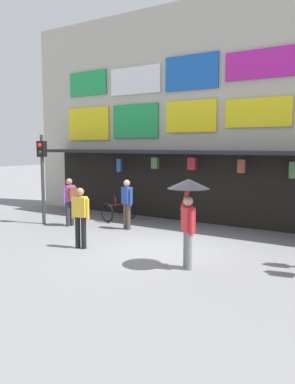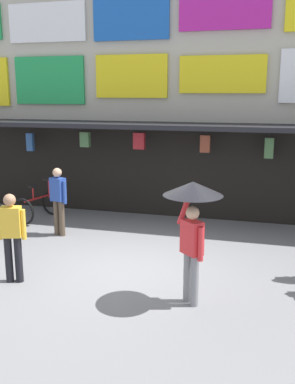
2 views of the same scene
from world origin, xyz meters
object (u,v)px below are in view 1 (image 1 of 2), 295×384
object	(u,v)px
pedestrian_with_umbrella	(188,198)
pedestrian_in_black	(80,214)
traffic_light_near	(42,165)
pedestrian_in_green	(70,198)
bicycle_parked	(119,210)
pedestrian_in_blue	(127,201)

from	to	relation	value
pedestrian_with_umbrella	pedestrian_in_black	xyz separation A→B (m)	(-3.31, -0.00, -0.69)
traffic_light_near	pedestrian_with_umbrella	xyz separation A→B (m)	(6.80, -1.81, -0.50)
pedestrian_in_green	bicycle_parked	bearing A→B (deg)	65.32
bicycle_parked	pedestrian_in_green	world-z (taller)	pedestrian_in_green
bicycle_parked	pedestrian_in_black	bearing A→B (deg)	-67.25
traffic_light_near	pedestrian_in_green	world-z (taller)	traffic_light_near
traffic_light_near	bicycle_parked	world-z (taller)	traffic_light_near
traffic_light_near	pedestrian_in_blue	world-z (taller)	traffic_light_near
pedestrian_in_green	pedestrian_with_umbrella	xyz separation A→B (m)	(5.72, -2.06, 0.66)
traffic_light_near	pedestrian_in_green	xyz separation A→B (m)	(1.08, 0.25, -1.16)
bicycle_parked	pedestrian_in_blue	bearing A→B (deg)	-42.84
pedestrian_in_blue	pedestrian_with_umbrella	world-z (taller)	pedestrian_with_umbrella
bicycle_parked	pedestrian_in_black	size ratio (longest dim) A/B	0.77
pedestrian_in_green	pedestrian_in_blue	world-z (taller)	same
pedestrian_in_blue	traffic_light_near	bearing A→B (deg)	-163.29
pedestrian_in_green	pedestrian_in_blue	distance (m)	2.09
pedestrian_in_blue	pedestrian_in_green	bearing A→B (deg)	-161.35
traffic_light_near	bicycle_parked	distance (m)	3.26
pedestrian_with_umbrella	pedestrian_in_black	distance (m)	3.38
pedestrian_in_blue	pedestrian_with_umbrella	bearing A→B (deg)	-36.17
pedestrian_in_green	pedestrian_in_blue	xyz separation A→B (m)	(1.98, 0.67, -0.04)
pedestrian_in_green	pedestrian_with_umbrella	bearing A→B (deg)	-19.85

